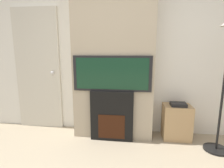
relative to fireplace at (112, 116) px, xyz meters
The scene contains 6 objects.
wall_back 1.04m from the fireplace, 90.00° to the left, with size 6.00×0.06×2.70m.
chimney_breast 0.98m from the fireplace, 90.00° to the left, with size 1.24×0.35×2.70m.
fireplace is the anchor object (origin of this frame).
television 0.65m from the fireplace, 90.00° to the right, with size 1.16×0.07×0.52m.
media_stand 1.02m from the fireplace, ahead, with size 0.42×0.32×0.59m.
entry_door 1.53m from the fireplace, 166.47° to the left, with size 0.80×0.09×2.08m.
Camera 1 is at (0.32, -0.89, 1.36)m, focal length 28.00 mm.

